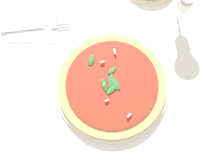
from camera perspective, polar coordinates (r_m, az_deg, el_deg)
name	(u,v)px	position (r m, az deg, el deg)	size (l,w,h in m)	color
ground_plane	(108,100)	(0.70, -0.98, -3.51)	(6.00, 6.00, 0.00)	silver
pizza_arugula_main	(112,85)	(0.69, 0.00, -0.30)	(0.30, 0.30, 0.05)	silver
napkin	(33,28)	(0.80, -16.91, 11.56)	(0.15, 0.10, 0.01)	white
fork	(35,27)	(0.79, -16.49, 11.81)	(0.20, 0.06, 0.00)	silver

